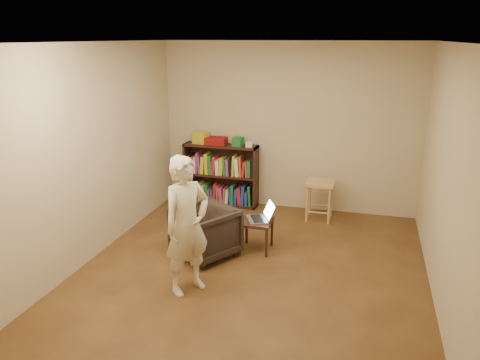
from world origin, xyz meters
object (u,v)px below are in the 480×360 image
(armchair, at_px, (205,232))
(side_table, at_px, (256,225))
(bookshelf, at_px, (221,178))
(person, at_px, (187,226))
(stool, at_px, (320,189))
(laptop, at_px, (262,215))

(armchair, height_order, side_table, armchair)
(bookshelf, relative_size, person, 0.79)
(stool, xyz_separation_m, side_table, (-0.66, -1.29, -0.14))
(stool, relative_size, laptop, 1.35)
(stool, xyz_separation_m, armchair, (-1.24, -1.63, -0.16))
(side_table, relative_size, laptop, 0.92)
(side_table, bearing_deg, person, -111.94)
(laptop, distance_m, person, 1.36)
(bookshelf, relative_size, laptop, 2.72)
(stool, bearing_deg, side_table, -117.07)
(stool, height_order, person, person)
(laptop, bearing_deg, armchair, -83.36)
(laptop, bearing_deg, bookshelf, -170.52)
(stool, bearing_deg, laptop, -115.81)
(armchair, bearing_deg, laptop, 64.18)
(side_table, bearing_deg, armchair, -149.56)
(armchair, distance_m, laptop, 0.76)
(side_table, bearing_deg, bookshelf, 121.89)
(bookshelf, relative_size, armchair, 1.71)
(bookshelf, relative_size, side_table, 2.96)
(armchair, relative_size, laptop, 1.59)
(bookshelf, xyz_separation_m, person, (0.50, -2.72, 0.32))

